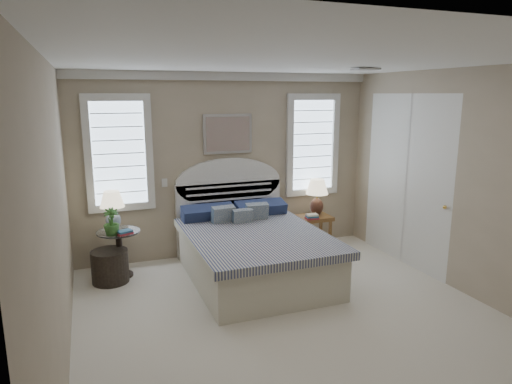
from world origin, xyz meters
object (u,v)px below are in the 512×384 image
object	(u,v)px
nightstand_right	(314,225)
lamp_left	(112,206)
lamp_right	(317,193)
floor_pot	(110,266)
bed	(252,248)
side_table_left	(119,249)

from	to	relation	value
nightstand_right	lamp_left	xyz separation A→B (m)	(-3.00, 0.02, 0.56)
lamp_left	lamp_right	distance (m)	3.07
lamp_left	lamp_right	world-z (taller)	lamp_left
floor_pot	lamp_right	world-z (taller)	lamp_right
bed	nightstand_right	distance (m)	1.47
bed	floor_pot	size ratio (longest dim) A/B	4.88
bed	lamp_right	distance (m)	1.65
bed	side_table_left	xyz separation A→B (m)	(-1.65, 0.59, 0.00)
bed	side_table_left	world-z (taller)	bed
nightstand_right	floor_pot	size ratio (longest dim) A/B	1.14
nightstand_right	lamp_left	distance (m)	3.05
bed	lamp_right	size ratio (longest dim) A/B	4.00
bed	lamp_right	bearing A→B (deg)	29.35
nightstand_right	floor_pot	bearing A→B (deg)	-175.30
side_table_left	floor_pot	distance (m)	0.27
side_table_left	nightstand_right	xyz separation A→B (m)	(2.95, 0.10, -0.00)
side_table_left	floor_pot	xyz separation A→B (m)	(-0.14, -0.15, -0.17)
floor_pot	lamp_right	xyz separation A→B (m)	(3.16, 0.34, 0.66)
bed	lamp_left	distance (m)	1.92
nightstand_right	lamp_right	world-z (taller)	lamp_right
side_table_left	nightstand_right	size ratio (longest dim) A/B	1.19
nightstand_right	side_table_left	bearing A→B (deg)	-178.06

